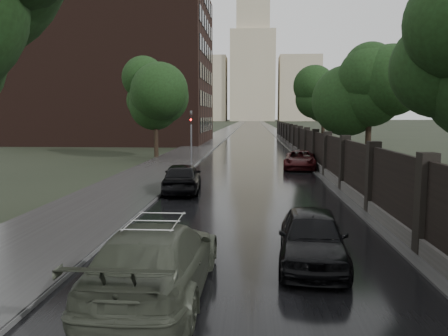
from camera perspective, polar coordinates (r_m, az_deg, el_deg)
road at (r=196.42m, az=3.70°, el=5.78°), size 8.00×420.00×0.02m
sidewalk_left at (r=196.51m, az=1.94°, el=5.81°), size 4.00×420.00×0.16m
verge_right at (r=196.49m, az=5.31°, el=5.77°), size 3.00×420.00×0.08m
fence_right at (r=38.75m, az=10.37°, el=2.85°), size 0.45×75.72×2.70m
tree_left_far at (r=37.31m, az=-8.97°, el=9.24°), size 4.25×4.25×7.39m
tree_right_b at (r=29.36m, az=18.52°, el=9.07°), size 4.08×4.08×7.01m
tree_right_c at (r=46.99m, az=12.89°, el=8.28°), size 4.08×4.08×7.01m
traffic_light at (r=31.71m, az=-4.31°, el=4.59°), size 0.16×0.32×4.00m
brick_building at (r=61.46m, az=-13.79°, el=12.60°), size 24.00×18.00×20.00m
stalinist_tower at (r=308.35m, az=3.77°, el=13.30°), size 92.00×30.00×159.00m
volga_sedan at (r=9.08m, az=-8.86°, el=-11.75°), size 2.20×5.21×1.50m
hatchback_left at (r=20.80m, az=-5.49°, el=-1.23°), size 2.03×4.35×1.44m
car_right_near at (r=11.04m, az=11.44°, el=-8.83°), size 1.93×4.10×1.36m
car_right_far at (r=30.24m, az=9.93°, el=1.06°), size 2.68×4.82×1.28m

